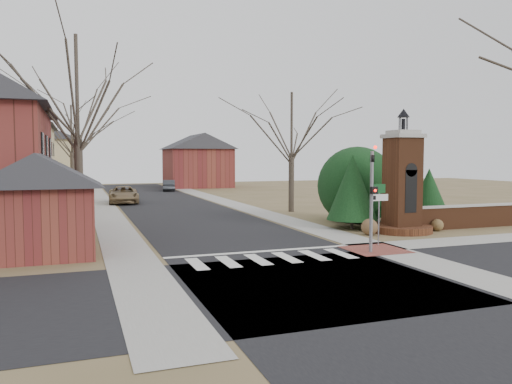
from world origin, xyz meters
name	(u,v)px	position (x,y,z in m)	size (l,w,h in m)	color
ground	(280,263)	(0.00, 0.00, 0.00)	(120.00, 120.00, 0.00)	brown
main_street	(173,207)	(0.00, 22.00, 0.01)	(8.00, 70.00, 0.01)	black
cross_street	(317,281)	(0.00, -3.00, 0.01)	(120.00, 8.00, 0.01)	black
crosswalk_zone	(272,259)	(0.00, 0.80, 0.01)	(8.00, 2.20, 0.02)	silver
stop_bar	(259,252)	(0.00, 2.30, 0.01)	(8.00, 0.35, 0.02)	silver
sidewalk_right_main	(236,205)	(5.20, 22.00, 0.01)	(2.00, 60.00, 0.02)	gray
sidewalk_left	(105,210)	(-5.20, 22.00, 0.01)	(2.00, 60.00, 0.02)	gray
curb_apron	(375,250)	(4.80, 1.00, 0.01)	(2.40, 2.40, 0.02)	brown
traffic_signal_pole	(372,190)	(4.30, 0.57, 2.59)	(0.28, 0.41, 4.50)	slate
sign_post	(379,202)	(5.59, 1.99, 1.95)	(0.90, 0.07, 2.75)	slate
brick_gate_monument	(402,191)	(9.00, 4.99, 2.17)	(3.20, 3.20, 6.47)	#5B301A
brick_garden_wall	(469,216)	(13.50, 5.00, 0.66)	(7.50, 0.50, 1.30)	#5B301A
garage_left	(40,200)	(-8.52, 4.49, 2.24)	(4.80, 4.80, 4.29)	brown
house_distant_left	(33,155)	(-12.01, 48.00, 4.25)	(10.80, 8.80, 8.53)	#CEBC89
house_distant_right	(197,159)	(7.99, 47.99, 3.65)	(8.80, 8.80, 7.30)	brown
evergreen_near	(352,187)	(7.20, 7.00, 2.30)	(2.80, 2.80, 4.10)	#473D33
evergreen_mid	(390,180)	(10.50, 8.20, 2.60)	(3.40, 3.40, 4.70)	#473D33
evergreen_far	(429,192)	(12.50, 7.20, 1.90)	(2.40, 2.40, 3.30)	#473D33
evergreen_mass	(357,183)	(9.00, 9.50, 2.40)	(4.80, 4.80, 4.80)	black
bare_tree_0	(77,80)	(-7.00, 9.00, 7.70)	(8.05, 8.05, 11.15)	#473D33
bare_tree_1	(77,101)	(-7.00, 22.00, 8.03)	(8.40, 8.40, 11.64)	#473D33
bare_tree_2	(71,126)	(-7.50, 35.00, 7.03)	(7.35, 7.35, 10.19)	#473D33
bare_tree_3	(292,119)	(7.50, 16.00, 6.69)	(7.00, 7.00, 9.70)	#473D33
pickup_truck	(124,195)	(-3.37, 26.99, 0.73)	(2.41, 5.24, 1.46)	olive
distant_car	(169,185)	(3.02, 41.39, 0.65)	(1.37, 3.93, 1.30)	#36393F
dry_shrub_left	(370,227)	(6.80, 4.60, 0.42)	(0.84, 0.84, 0.84)	brown
dry_shrub_right	(437,225)	(11.00, 4.60, 0.32)	(0.65, 0.65, 0.65)	brown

